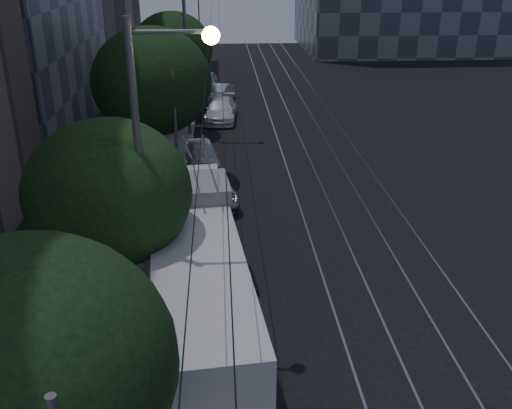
{
  "coord_description": "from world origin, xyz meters",
  "views": [
    {
      "loc": [
        -3.25,
        -15.27,
        10.69
      ],
      "look_at": [
        -2.0,
        4.34,
        1.99
      ],
      "focal_mm": 40.0,
      "sensor_mm": 36.0,
      "label": 1
    }
  ],
  "objects_px": {
    "car_white_d": "(207,81)",
    "streetlamp_far": "(192,39)",
    "car_white_b": "(221,110)",
    "car_white_a": "(202,155)",
    "pickup_silver": "(204,187)",
    "streetlamp_near": "(155,163)",
    "car_white_c": "(218,94)",
    "trolleybus": "(197,275)"
  },
  "relations": [
    {
      "from": "car_white_c",
      "to": "car_white_a",
      "type": "bearing_deg",
      "value": -75.25
    },
    {
      "from": "pickup_silver",
      "to": "streetlamp_far",
      "type": "distance_m",
      "value": 11.65
    },
    {
      "from": "trolleybus",
      "to": "pickup_silver",
      "type": "distance_m",
      "value": 9.62
    },
    {
      "from": "car_white_b",
      "to": "car_white_c",
      "type": "relative_size",
      "value": 1.22
    },
    {
      "from": "car_white_d",
      "to": "car_white_c",
      "type": "bearing_deg",
      "value": -77.18
    },
    {
      "from": "trolleybus",
      "to": "car_white_d",
      "type": "height_order",
      "value": "trolleybus"
    },
    {
      "from": "streetlamp_far",
      "to": "pickup_silver",
      "type": "bearing_deg",
      "value": -86.29
    },
    {
      "from": "pickup_silver",
      "to": "streetlamp_near",
      "type": "relative_size",
      "value": 0.55
    },
    {
      "from": "car_white_b",
      "to": "car_white_c",
      "type": "distance_m",
      "value": 5.12
    },
    {
      "from": "car_white_c",
      "to": "car_white_d",
      "type": "height_order",
      "value": "car_white_d"
    },
    {
      "from": "trolleybus",
      "to": "car_white_d",
      "type": "distance_m",
      "value": 33.7
    },
    {
      "from": "car_white_a",
      "to": "car_white_b",
      "type": "relative_size",
      "value": 0.85
    },
    {
      "from": "car_white_b",
      "to": "car_white_a",
      "type": "bearing_deg",
      "value": -92.21
    },
    {
      "from": "car_white_d",
      "to": "streetlamp_far",
      "type": "height_order",
      "value": "streetlamp_far"
    },
    {
      "from": "car_white_c",
      "to": "streetlamp_near",
      "type": "relative_size",
      "value": 0.44
    },
    {
      "from": "car_white_a",
      "to": "streetlamp_near",
      "type": "height_order",
      "value": "streetlamp_near"
    },
    {
      "from": "trolleybus",
      "to": "streetlamp_near",
      "type": "xyz_separation_m",
      "value": [
        -0.89,
        -0.94,
        3.97
      ]
    },
    {
      "from": "streetlamp_near",
      "to": "streetlamp_far",
      "type": "distance_m",
      "value": 20.88
    },
    {
      "from": "car_white_b",
      "to": "pickup_silver",
      "type": "bearing_deg",
      "value": -89.37
    },
    {
      "from": "pickup_silver",
      "to": "car_white_b",
      "type": "xyz_separation_m",
      "value": [
        0.89,
        14.11,
        0.01
      ]
    },
    {
      "from": "car_white_c",
      "to": "car_white_d",
      "type": "relative_size",
      "value": 1.0
    },
    {
      "from": "pickup_silver",
      "to": "car_white_b",
      "type": "height_order",
      "value": "car_white_b"
    },
    {
      "from": "car_white_a",
      "to": "car_white_b",
      "type": "bearing_deg",
      "value": 75.53
    },
    {
      "from": "car_white_c",
      "to": "streetlamp_near",
      "type": "height_order",
      "value": "streetlamp_near"
    },
    {
      "from": "streetlamp_far",
      "to": "car_white_d",
      "type": "bearing_deg",
      "value": 87.97
    },
    {
      "from": "pickup_silver",
      "to": "car_white_c",
      "type": "height_order",
      "value": "pickup_silver"
    },
    {
      "from": "car_white_a",
      "to": "streetlamp_near",
      "type": "xyz_separation_m",
      "value": [
        -0.69,
        -15.09,
        4.94
      ]
    },
    {
      "from": "streetlamp_near",
      "to": "streetlamp_far",
      "type": "xyz_separation_m",
      "value": [
        0.2,
        20.87,
        0.33
      ]
    },
    {
      "from": "streetlamp_near",
      "to": "streetlamp_far",
      "type": "bearing_deg",
      "value": 89.46
    },
    {
      "from": "car_white_b",
      "to": "streetlamp_far",
      "type": "bearing_deg",
      "value": -108.44
    },
    {
      "from": "pickup_silver",
      "to": "streetlamp_near",
      "type": "xyz_separation_m",
      "value": [
        -0.87,
        -10.51,
        4.95
      ]
    },
    {
      "from": "car_white_a",
      "to": "streetlamp_far",
      "type": "relative_size",
      "value": 0.42
    },
    {
      "from": "car_white_d",
      "to": "car_white_a",
      "type": "bearing_deg",
      "value": -87.93
    },
    {
      "from": "trolleybus",
      "to": "streetlamp_far",
      "type": "relative_size",
      "value": 1.24
    },
    {
      "from": "car_white_a",
      "to": "car_white_b",
      "type": "height_order",
      "value": "car_white_b"
    },
    {
      "from": "streetlamp_far",
      "to": "car_white_c",
      "type": "bearing_deg",
      "value": 80.93
    },
    {
      "from": "car_white_a",
      "to": "pickup_silver",
      "type": "bearing_deg",
      "value": -95.7
    },
    {
      "from": "car_white_b",
      "to": "car_white_c",
      "type": "xyz_separation_m",
      "value": [
        -0.15,
        5.12,
        -0.05
      ]
    },
    {
      "from": "car_white_d",
      "to": "car_white_b",
      "type": "bearing_deg",
      "value": -81.79
    },
    {
      "from": "car_white_b",
      "to": "streetlamp_far",
      "type": "height_order",
      "value": "streetlamp_far"
    },
    {
      "from": "car_white_a",
      "to": "car_white_b",
      "type": "xyz_separation_m",
      "value": [
        1.08,
        9.52,
        0.01
      ]
    },
    {
      "from": "pickup_silver",
      "to": "trolleybus",
      "type": "bearing_deg",
      "value": -105.28
    }
  ]
}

